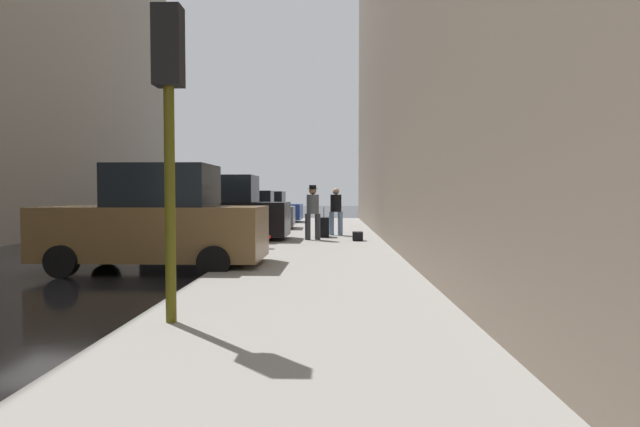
% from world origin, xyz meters
% --- Properties ---
extents(ground_plane, '(120.00, 120.00, 0.00)m').
position_xyz_m(ground_plane, '(0.00, 0.00, 0.00)').
color(ground_plane, black).
extents(sidewalk, '(4.00, 40.00, 0.15)m').
position_xyz_m(sidewalk, '(6.00, 0.00, 0.07)').
color(sidewalk, gray).
rests_on(sidewalk, ground_plane).
extents(parked_bronze_suv, '(4.62, 2.11, 2.25)m').
position_xyz_m(parked_bronze_suv, '(2.65, -0.82, 1.03)').
color(parked_bronze_suv, brown).
rests_on(parked_bronze_suv, ground_plane).
extents(parked_black_suv, '(4.64, 2.13, 2.25)m').
position_xyz_m(parked_black_suv, '(2.65, 5.10, 1.03)').
color(parked_black_suv, black).
rests_on(parked_black_suv, ground_plane).
extents(parked_gray_coupe, '(4.24, 2.13, 1.79)m').
position_xyz_m(parked_gray_coupe, '(2.65, 10.42, 0.85)').
color(parked_gray_coupe, slate).
rests_on(parked_gray_coupe, ground_plane).
extents(parked_blue_sedan, '(4.26, 2.18, 1.79)m').
position_xyz_m(parked_blue_sedan, '(2.65, 15.63, 0.85)').
color(parked_blue_sedan, navy).
rests_on(parked_blue_sedan, ground_plane).
extents(fire_hydrant, '(0.42, 0.22, 0.70)m').
position_xyz_m(fire_hydrant, '(4.45, 2.36, 0.50)').
color(fire_hydrant, red).
rests_on(fire_hydrant, sidewalk).
extents(traffic_light, '(0.32, 0.32, 3.60)m').
position_xyz_m(traffic_light, '(4.50, -5.57, 2.76)').
color(traffic_light, '#514C0F').
rests_on(traffic_light, sidewalk).
extents(pedestrian_in_jeans, '(0.52, 0.46, 1.71)m').
position_xyz_m(pedestrian_in_jeans, '(6.49, 6.78, 1.10)').
color(pedestrian_in_jeans, '#728CB2').
rests_on(pedestrian_in_jeans, sidewalk).
extents(pedestrian_with_beanie, '(0.51, 0.43, 1.78)m').
position_xyz_m(pedestrian_with_beanie, '(5.72, 4.90, 1.14)').
color(pedestrian_with_beanie, '#333338').
rests_on(pedestrian_with_beanie, sidewalk).
extents(rolling_suitcase, '(0.37, 0.56, 1.04)m').
position_xyz_m(rolling_suitcase, '(6.07, 6.01, 0.49)').
color(rolling_suitcase, black).
rests_on(rolling_suitcase, sidewalk).
extents(duffel_bag, '(0.32, 0.44, 0.28)m').
position_xyz_m(duffel_bag, '(7.17, 4.66, 0.29)').
color(duffel_bag, black).
rests_on(duffel_bag, sidewalk).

